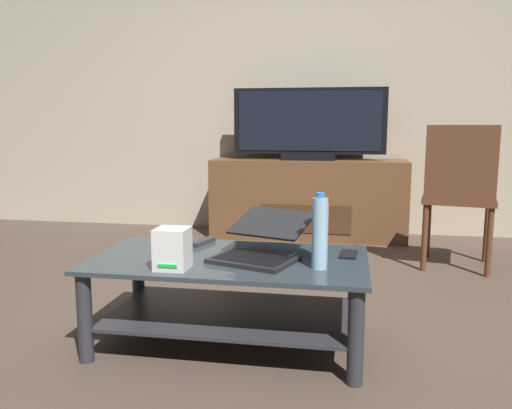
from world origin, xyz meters
The scene contains 13 objects.
ground_plane centered at (0.00, 0.00, 0.00)m, with size 7.68×7.68×0.00m, color #4C3D33.
back_wall centered at (0.00, 2.42, 1.40)m, with size 6.40×0.12×2.80m, color #B2A38C.
coffee_table centered at (-0.04, -0.09, 0.26)m, with size 1.15×0.63×0.38m.
media_cabinet centered at (0.12, 2.10, 0.32)m, with size 1.59×0.45×0.64m.
television centered at (0.12, 2.08, 0.92)m, with size 1.23×0.20×0.58m.
dining_chair centered at (1.14, 1.29, 0.52)m, with size 0.52×0.52×0.93m.
laptop centered at (0.09, -0.08, 0.44)m, with size 0.44×0.49×0.18m.
router_box centered at (-0.22, -0.30, 0.46)m, with size 0.13×0.12×0.16m.
water_bottle_near centered at (0.34, -0.07, 0.50)m, with size 0.07×0.07×0.26m.
water_bottle_far centered at (0.34, -0.19, 0.53)m, with size 0.06×0.06×0.30m.
cell_phone centered at (0.45, 0.03, 0.39)m, with size 0.07×0.14×0.01m, color black.
tv_remote centered at (-0.30, 0.00, 0.39)m, with size 0.04×0.16×0.02m, color #99999E.
soundbar_remote centered at (-0.22, 0.13, 0.39)m, with size 0.04×0.16×0.02m, color #2D2D30.
Camera 1 is at (0.44, -2.17, 0.95)m, focal length 36.49 mm.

